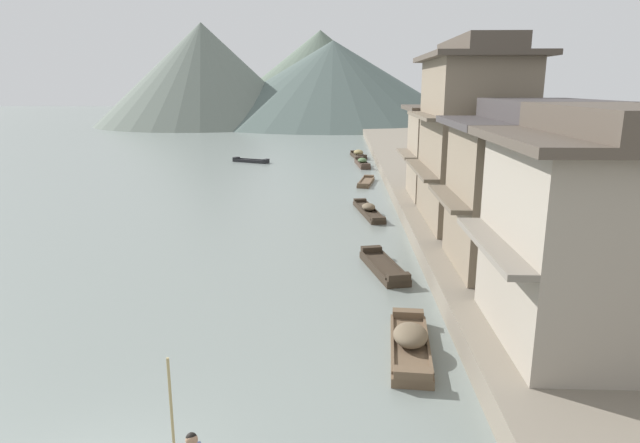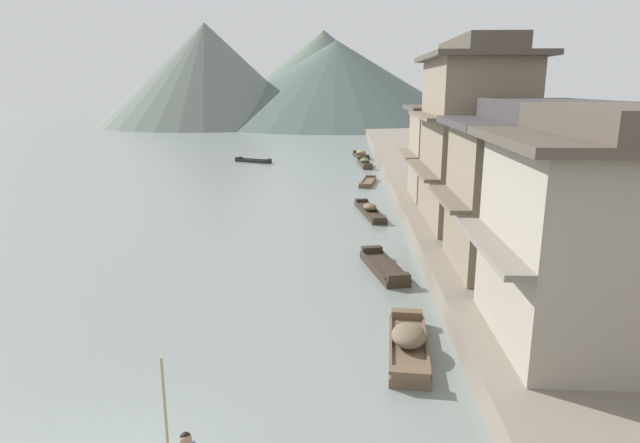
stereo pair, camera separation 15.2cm
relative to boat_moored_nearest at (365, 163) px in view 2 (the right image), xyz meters
The scene contains 15 objects.
riverbank_right 17.28m from the boat_moored_nearest, 53.19° to the right, with size 18.00×110.00×0.82m, color slate.
boat_moored_nearest is the anchor object (origin of this frame).
boat_moored_second 37.83m from the boat_moored_nearest, 90.02° to the right, with size 1.42×4.18×0.79m.
boat_moored_third 30.80m from the boat_moored_nearest, 90.44° to the right, with size 1.87×4.12×0.53m.
boat_moored_far 9.99m from the boat_moored_nearest, 90.43° to the right, with size 1.57×4.34×0.38m.
boat_midriver_drifting 20.37m from the boat_moored_nearest, 91.04° to the right, with size 1.75×5.51×0.64m.
boat_midriver_upstream 11.22m from the boat_moored_nearest, 169.91° to the left, with size 3.87×2.37×0.43m.
boat_upstream_distant 6.17m from the boat_moored_nearest, 91.73° to the left, with size 1.75×4.39×0.83m.
house_waterfront_nearest 38.90m from the boat_moored_nearest, 82.73° to the right, with size 6.50×6.15×6.14m.
house_waterfront_second 33.02m from the boat_moored_nearest, 81.07° to the right, with size 6.89×5.67×6.14m.
house_waterfront_tall 26.13m from the boat_moored_nearest, 80.49° to the right, with size 5.18×7.84×8.74m.
house_waterfront_narrow 19.80m from the boat_moored_nearest, 76.54° to the right, with size 5.76×5.77×6.14m.
hill_far_west 64.98m from the boat_moored_nearest, 116.94° to the left, with size 41.81×41.81×19.28m, color slate.
hill_far_centre 70.75m from the boat_moored_nearest, 95.45° to the left, with size 49.03×49.03×18.94m, color #5B6B5B.
hill_far_east 61.73m from the boat_moored_nearest, 93.55° to the left, with size 55.68×55.68×16.20m, color #4C5B56.
Camera 2 is at (4.58, -8.39, 7.41)m, focal length 30.73 mm.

